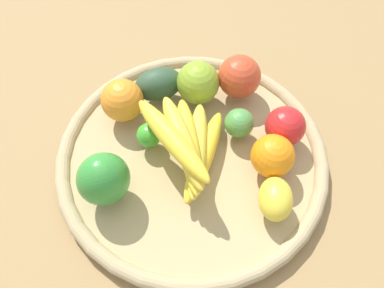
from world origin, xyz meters
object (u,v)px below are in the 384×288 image
lime_1 (149,135)px  apple_2 (239,77)px  apple_0 (285,126)px  orange_1 (273,156)px  orange_0 (122,100)px  avocado (158,84)px  lime_0 (239,123)px  apple_1 (198,83)px  lemon_0 (275,199)px  bell_pepper (104,179)px  banana_bunch (189,146)px

lime_1 → apple_2: size_ratio=0.53×
apple_0 → orange_1: orange_1 is taller
orange_1 → orange_0: bearing=129.7°
avocado → lime_0: size_ratio=1.73×
orange_0 → avocado: 0.07m
apple_1 → apple_0: bearing=-58.8°
apple_1 → lemon_0: bearing=-88.8°
apple_1 → bell_pepper: bearing=-151.6°
orange_1 → lemon_0: 0.07m
lime_1 → avocado: bearing=58.3°
lime_0 → lemon_0: 0.15m
bell_pepper → avocado: bearing=37.9°
lime_1 → apple_2: bearing=10.3°
apple_0 → avocado: apple_0 is taller
orange_0 → apple_2: bearing=-11.4°
banana_bunch → lemon_0: 0.15m
bell_pepper → lime_1: size_ratio=2.21×
lime_0 → bell_pepper: bearing=-176.5°
bell_pepper → orange_1: bell_pepper is taller
apple_0 → apple_2: apple_2 is taller
banana_bunch → apple_2: bearing=33.4°
lime_0 → apple_1: bearing=105.2°
apple_1 → bell_pepper: bell_pepper is taller
orange_0 → bell_pepper: (-0.08, -0.14, 0.01)m
lime_0 → lemon_0: (-0.02, -0.15, 0.00)m
banana_bunch → lime_1: 0.08m
orange_0 → bell_pepper: bell_pepper is taller
bell_pepper → lime_1: (0.09, 0.06, -0.03)m
avocado → bell_pepper: bearing=-134.9°
apple_0 → lime_0: apple_0 is taller
apple_0 → lime_1: apple_0 is taller
apple_1 → avocado: apple_1 is taller
bell_pepper → orange_1: size_ratio=1.32×
bell_pepper → orange_1: 0.26m
banana_bunch → lemon_0: banana_bunch is taller
apple_1 → lime_0: size_ratio=1.53×
apple_1 → orange_0: bearing=170.7°
lemon_0 → apple_2: bearing=73.4°
banana_bunch → bell_pepper: bell_pepper is taller
lime_0 → orange_0: bearing=142.8°
bell_pepper → orange_0: bearing=53.0°
orange_1 → lime_1: 0.21m
orange_0 → avocado: (0.07, 0.01, -0.01)m
avocado → lemon_0: 0.29m
apple_0 → lemon_0: bearing=-129.4°
bell_pepper → lemon_0: 0.26m
avocado → lime_0: bearing=-56.4°
orange_0 → lime_0: size_ratio=1.47×
apple_1 → lime_0: (0.03, -0.10, -0.01)m
orange_0 → lime_0: orange_0 is taller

